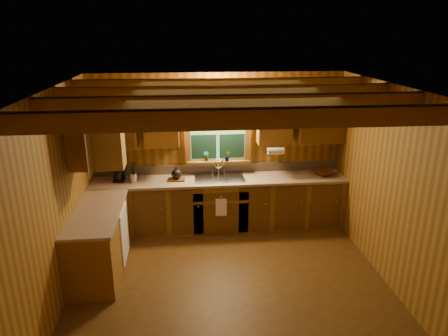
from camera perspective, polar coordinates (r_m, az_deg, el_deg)
room at (r=5.14m, az=0.87°, el=-3.38°), size 4.20×4.20×4.20m
ceiling_beams at (r=4.82m, az=0.94°, el=9.85°), size 4.20×2.54×0.18m
base_cabinets at (r=6.64m, az=-4.68°, el=-6.34°), size 4.20×2.22×0.86m
countertop at (r=6.46m, az=-4.67°, el=-2.69°), size 4.20×2.24×0.04m
backsplash at (r=7.01m, az=-0.86°, el=-0.03°), size 4.20×0.02×0.16m
dishwasher_panel at (r=6.16m, az=-13.79°, el=-8.92°), size 0.02×0.60×0.80m
upper_cabinets at (r=6.31m, az=-5.69°, el=5.87°), size 4.19×1.77×0.78m
window at (r=6.84m, az=-0.87°, el=4.28°), size 1.12×0.08×1.00m
window_sill at (r=6.90m, az=-0.82°, el=0.90°), size 1.06×0.14×0.04m
wall_sconce at (r=6.59m, az=-0.81°, el=9.38°), size 0.45×0.21×0.17m
paper_towel_roll at (r=6.69m, az=7.26°, el=2.40°), size 0.27×0.11×0.11m
dish_towel at (r=6.60m, az=-0.39°, el=-5.54°), size 0.18×0.01×0.30m
sink at (r=6.79m, az=-0.66°, el=-1.79°), size 0.82×0.48×0.43m
coffee_maker at (r=6.85m, az=-14.53°, el=-0.44°), size 0.18×0.23×0.32m
utensil_crock at (r=6.73m, az=-12.61°, el=-1.26°), size 0.12×0.12×0.34m
cutting_board at (r=6.73m, az=-6.66°, el=-1.59°), size 0.28×0.20×0.02m
teakettle at (r=6.70m, az=-6.69°, el=-0.82°), size 0.17×0.17×0.21m
wicker_basket at (r=7.11m, az=13.72°, el=-0.60°), size 0.47×0.47×0.09m
potted_plant_left at (r=6.85m, az=-2.50°, el=1.66°), size 0.10×0.08×0.17m
potted_plant_right at (r=6.85m, az=0.48°, el=1.70°), size 0.11×0.10×0.17m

